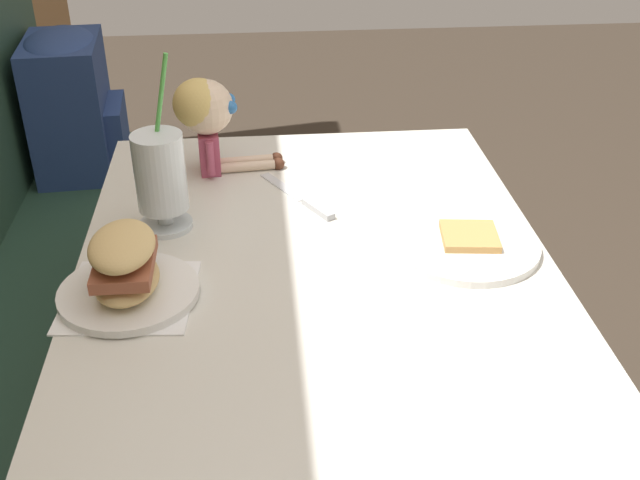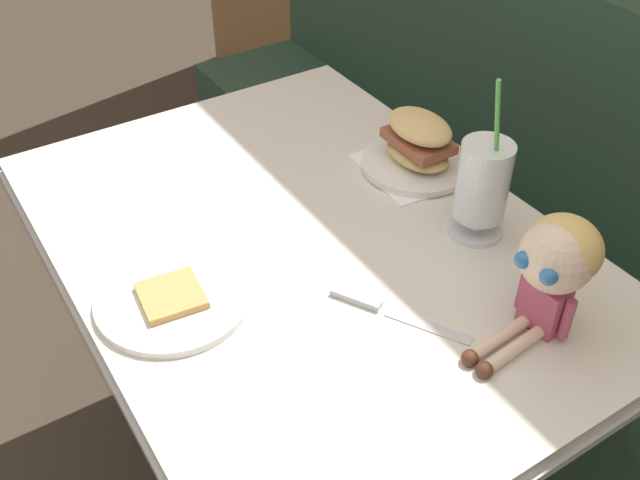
# 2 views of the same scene
# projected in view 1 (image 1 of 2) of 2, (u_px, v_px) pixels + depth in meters

# --- Properties ---
(diner_table) EXTENTS (1.11, 0.81, 0.74)m
(diner_table) POSITION_uv_depth(u_px,v_px,m) (317.00, 355.00, 1.40)
(diner_table) COLOR silver
(diner_table) RESTS_ON ground
(toast_plate) EXTENTS (0.25, 0.25, 0.03)m
(toast_plate) POSITION_uv_depth(u_px,v_px,m) (467.00, 244.00, 1.34)
(toast_plate) COLOR white
(toast_plate) RESTS_ON diner_table
(milkshake_glass) EXTENTS (0.10, 0.10, 0.31)m
(milkshake_glass) POSITION_uv_depth(u_px,v_px,m) (161.00, 177.00, 1.36)
(milkshake_glass) COLOR silver
(milkshake_glass) RESTS_ON diner_table
(sandwich_plate) EXTENTS (0.22, 0.22, 0.12)m
(sandwich_plate) POSITION_uv_depth(u_px,v_px,m) (126.00, 272.00, 1.20)
(sandwich_plate) COLOR white
(sandwich_plate) RESTS_ON diner_table
(butter_knife) EXTENTS (0.21, 0.13, 0.01)m
(butter_knife) POSITION_uv_depth(u_px,v_px,m) (308.00, 203.00, 1.48)
(butter_knife) COLOR silver
(butter_knife) RESTS_ON diner_table
(seated_doll) EXTENTS (0.12, 0.22, 0.20)m
(seated_doll) POSITION_uv_depth(u_px,v_px,m) (206.00, 112.00, 1.54)
(seated_doll) COLOR #B74C6B
(seated_doll) RESTS_ON diner_table
(backpack) EXTENTS (0.31, 0.26, 0.41)m
(backpack) POSITION_uv_depth(u_px,v_px,m) (72.00, 100.00, 2.19)
(backpack) COLOR navy
(backpack) RESTS_ON booth_bench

